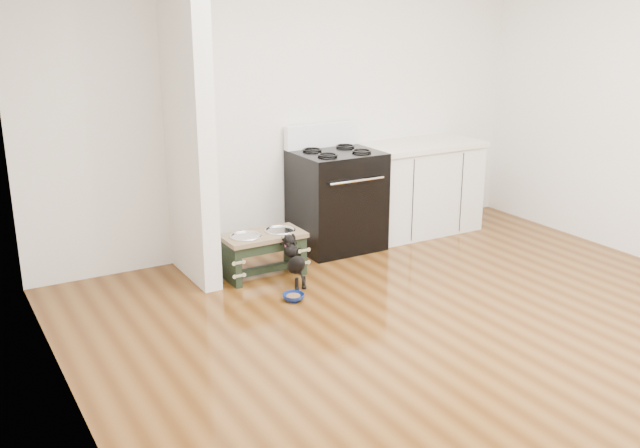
# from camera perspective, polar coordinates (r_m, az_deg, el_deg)

# --- Properties ---
(ground) EXTENTS (5.00, 5.00, 0.00)m
(ground) POSITION_cam_1_polar(r_m,az_deg,el_deg) (5.05, 11.76, -9.14)
(ground) COLOR #49280D
(ground) RESTS_ON ground
(room_shell) EXTENTS (5.00, 5.00, 5.00)m
(room_shell) POSITION_cam_1_polar(r_m,az_deg,el_deg) (4.59, 12.99, 9.36)
(room_shell) COLOR silver
(room_shell) RESTS_ON ground
(partition_wall) EXTENTS (0.15, 0.80, 2.70)m
(partition_wall) POSITION_cam_1_polar(r_m,az_deg,el_deg) (5.82, -10.52, 8.38)
(partition_wall) COLOR silver
(partition_wall) RESTS_ON ground
(oven_range) EXTENTS (0.76, 0.69, 1.14)m
(oven_range) POSITION_cam_1_polar(r_m,az_deg,el_deg) (6.66, 1.31, 2.07)
(oven_range) COLOR black
(oven_range) RESTS_ON ground
(cabinet_run) EXTENTS (1.24, 0.64, 0.91)m
(cabinet_run) POSITION_cam_1_polar(r_m,az_deg,el_deg) (7.22, 7.89, 2.90)
(cabinet_run) COLOR silver
(cabinet_run) RESTS_ON ground
(dog_feeder) EXTENTS (0.68, 0.37, 0.39)m
(dog_feeder) POSITION_cam_1_polar(r_m,az_deg,el_deg) (6.00, -4.53, -1.77)
(dog_feeder) COLOR black
(dog_feeder) RESTS_ON ground
(puppy) EXTENTS (0.12, 0.35, 0.42)m
(puppy) POSITION_cam_1_polar(r_m,az_deg,el_deg) (5.80, -2.08, -2.82)
(puppy) COLOR black
(puppy) RESTS_ON ground
(floor_bowl) EXTENTS (0.19, 0.19, 0.05)m
(floor_bowl) POSITION_cam_1_polar(r_m,az_deg,el_deg) (5.58, -2.14, -5.87)
(floor_bowl) COLOR navy
(floor_bowl) RESTS_ON ground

